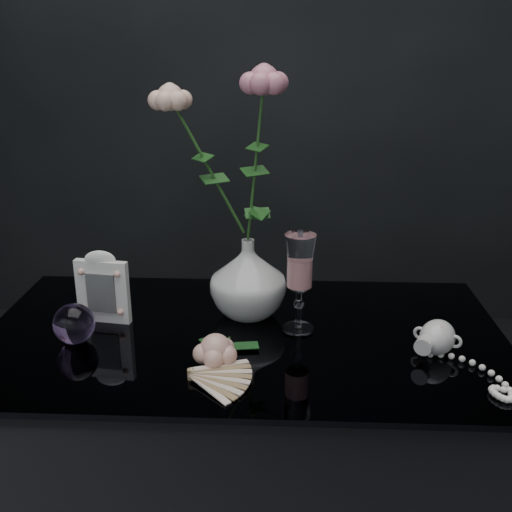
# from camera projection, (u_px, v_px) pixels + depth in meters

# --- Properties ---
(table) EXTENTS (1.05, 0.58, 0.76)m
(table) POSITION_uv_depth(u_px,v_px,m) (245.00, 486.00, 1.34)
(table) COLOR black
(table) RESTS_ON ground
(vase) EXTENTS (0.20, 0.20, 0.17)m
(vase) POSITION_uv_depth(u_px,v_px,m) (248.00, 278.00, 1.27)
(vase) COLOR silver
(vase) RESTS_ON table
(wine_glass) EXTENTS (0.07, 0.07, 0.20)m
(wine_glass) POSITION_uv_depth(u_px,v_px,m) (299.00, 284.00, 1.19)
(wine_glass) COLOR white
(wine_glass) RESTS_ON table
(picture_frame) EXTENTS (0.13, 0.11, 0.16)m
(picture_frame) POSITION_uv_depth(u_px,v_px,m) (103.00, 286.00, 1.24)
(picture_frame) COLOR white
(picture_frame) RESTS_ON table
(paperweight) EXTENTS (0.10, 0.10, 0.08)m
(paperweight) POSITION_uv_depth(u_px,v_px,m) (74.00, 324.00, 1.16)
(paperweight) COLOR #986FB5
(paperweight) RESTS_ON table
(paper_fan) EXTENTS (0.26, 0.24, 0.02)m
(paper_fan) POSITION_uv_depth(u_px,v_px,m) (191.00, 373.00, 1.04)
(paper_fan) COLOR #F5EEC4
(paper_fan) RESTS_ON table
(loose_rose) EXTENTS (0.19, 0.21, 0.06)m
(loose_rose) POSITION_uv_depth(u_px,v_px,m) (215.00, 350.00, 1.08)
(loose_rose) COLOR #DDA28E
(loose_rose) RESTS_ON table
(pearl_jar) EXTENTS (0.31, 0.32, 0.07)m
(pearl_jar) POSITION_uv_depth(u_px,v_px,m) (437.00, 336.00, 1.13)
(pearl_jar) COLOR silver
(pearl_jar) RESTS_ON table
(roses) EXTENTS (0.25, 0.11, 0.39)m
(roses) POSITION_uv_depth(u_px,v_px,m) (228.00, 150.00, 1.17)
(roses) COLOR #FEBCA1
(roses) RESTS_ON vase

